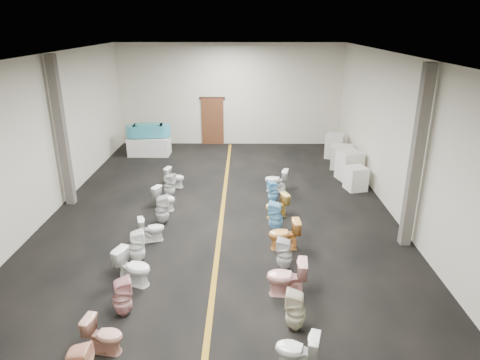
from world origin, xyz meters
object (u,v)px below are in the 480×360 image
(toilet_left_3, at_px, (122,297))
(toilet_right_5, at_px, (284,234))
(appliance_crate_b, at_px, (349,166))
(display_table, at_px, (149,146))
(toilet_right_2, at_px, (296,311))
(toilet_right_7, at_px, (277,206))
(bathtub, at_px, (148,130))
(appliance_crate_c, at_px, (342,157))
(toilet_left_9, at_px, (169,185))
(toilet_left_2, at_px, (104,335))
(toilet_right_4, at_px, (284,254))
(toilet_right_6, at_px, (276,217))
(toilet_left_4, at_px, (133,267))
(toilet_left_6, at_px, (152,229))
(toilet_right_8, at_px, (273,192))
(toilet_left_8, at_px, (165,198))
(toilet_right_1, at_px, (297,351))
(appliance_crate_d, at_px, (335,146))
(toilet_left_10, at_px, (175,177))
(toilet_left_5, at_px, (137,246))
(toilet_right_3, at_px, (286,277))
(toilet_left_7, at_px, (162,210))
(toilet_right_9, at_px, (276,180))
(appliance_crate_a, at_px, (356,178))

(toilet_left_3, xyz_separation_m, toilet_right_5, (3.32, 2.62, -0.01))
(appliance_crate_b, bearing_deg, display_table, 159.41)
(toilet_right_2, relative_size, toilet_right_7, 1.17)
(bathtub, height_order, appliance_crate_c, bathtub)
(toilet_left_9, bearing_deg, toilet_left_2, -165.60)
(toilet_right_4, distance_m, toilet_right_5, 0.96)
(toilet_right_6, bearing_deg, toilet_left_4, -40.41)
(toilet_left_6, distance_m, toilet_right_8, 4.14)
(toilet_left_4, bearing_deg, appliance_crate_b, -22.53)
(toilet_left_8, xyz_separation_m, toilet_right_7, (3.33, -0.51, -0.00))
(toilet_left_8, height_order, toilet_left_9, toilet_left_9)
(toilet_right_1, bearing_deg, appliance_crate_d, -178.18)
(toilet_left_10, xyz_separation_m, toilet_right_4, (3.29, -5.19, 0.05))
(appliance_crate_c, distance_m, toilet_left_6, 8.53)
(appliance_crate_d, xyz_separation_m, toilet_left_6, (-6.13, -7.30, -0.17))
(toilet_left_5, bearing_deg, appliance_crate_c, -55.12)
(display_table, distance_m, toilet_left_3, 10.73)
(toilet_left_3, bearing_deg, toilet_right_7, -58.19)
(toilet_right_3, relative_size, toilet_right_6, 0.98)
(toilet_right_4, bearing_deg, appliance_crate_c, 170.74)
(toilet_left_2, height_order, toilet_right_3, toilet_right_3)
(toilet_right_3, bearing_deg, appliance_crate_c, 166.19)
(toilet_right_2, relative_size, toilet_right_6, 0.96)
(appliance_crate_c, height_order, toilet_right_2, appliance_crate_c)
(display_table, relative_size, appliance_crate_d, 1.71)
(appliance_crate_c, distance_m, toilet_left_3, 10.80)
(toilet_left_8, bearing_deg, toilet_right_3, -118.73)
(toilet_left_7, relative_size, toilet_right_9, 1.08)
(toilet_left_2, distance_m, toilet_right_7, 6.37)
(toilet_left_7, relative_size, toilet_right_6, 0.99)
(appliance_crate_d, bearing_deg, toilet_right_2, -104.72)
(toilet_left_5, height_order, toilet_left_10, toilet_left_5)
(toilet_left_7, relative_size, toilet_right_7, 1.20)
(toilet_left_9, xyz_separation_m, toilet_right_8, (3.31, -0.41, -0.04))
(toilet_right_1, bearing_deg, toilet_right_7, -165.07)
(appliance_crate_c, height_order, toilet_left_5, appliance_crate_c)
(appliance_crate_b, distance_m, toilet_right_4, 6.64)
(toilet_left_6, relative_size, toilet_right_2, 0.82)
(toilet_left_6, height_order, toilet_right_9, toilet_right_9)
(bathtub, distance_m, appliance_crate_a, 8.74)
(appliance_crate_b, distance_m, appliance_crate_d, 2.62)
(toilet_left_6, bearing_deg, toilet_right_6, -97.09)
(toilet_left_5, relative_size, toilet_right_7, 1.18)
(toilet_left_6, height_order, toilet_left_10, toilet_left_10)
(toilet_right_7, bearing_deg, toilet_right_1, -22.84)
(toilet_left_6, relative_size, toilet_right_8, 0.94)
(appliance_crate_b, xyz_separation_m, toilet_right_3, (-2.87, -6.98, -0.10))
(appliance_crate_b, height_order, toilet_right_9, appliance_crate_b)
(appliance_crate_b, distance_m, toilet_right_8, 3.57)
(toilet_left_7, distance_m, toilet_right_5, 3.56)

